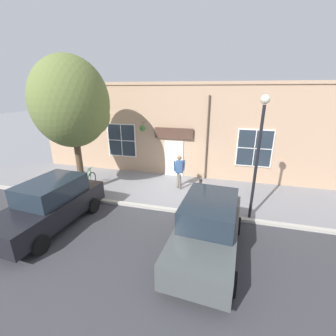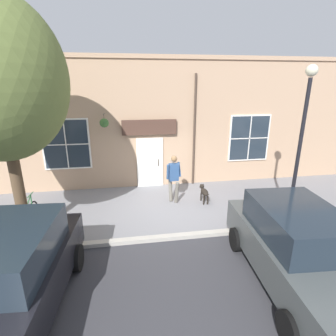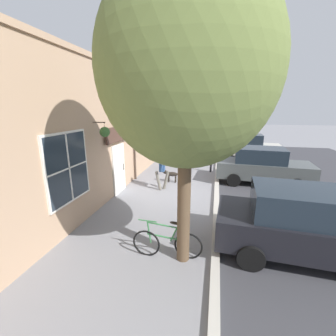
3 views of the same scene
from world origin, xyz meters
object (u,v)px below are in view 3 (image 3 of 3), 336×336
object	(u,v)px
parked_car_far_end	(247,146)
street_lamp	(213,117)
leaning_bicycle	(167,243)
parked_car_nearest_curb	(307,224)
parked_car_mid_block	(262,166)
pedestrian_walking	(162,166)
street_tree_by_curb	(183,74)
dog_on_leash	(171,174)

from	to	relation	value
parked_car_far_end	street_lamp	world-z (taller)	street_lamp
street_lamp	leaning_bicycle	bearing A→B (deg)	-95.82
leaning_bicycle	parked_car_nearest_curb	distance (m)	3.40
parked_car_mid_block	street_lamp	size ratio (longest dim) A/B	0.93
pedestrian_walking	street_tree_by_curb	distance (m)	5.75
dog_on_leash	parked_car_nearest_curb	size ratio (longest dim) A/B	0.22
pedestrian_walking	street_lamp	distance (m)	4.42
parked_car_nearest_curb	parked_car_mid_block	distance (m)	5.77
leaning_bicycle	parked_car_far_end	size ratio (longest dim) A/B	0.39
dog_on_leash	parked_car_mid_block	distance (m)	4.43
leaning_bicycle	parked_car_far_end	distance (m)	12.69
pedestrian_walking	parked_car_far_end	bearing A→B (deg)	59.51
pedestrian_walking	parked_car_nearest_curb	size ratio (longest dim) A/B	0.41
pedestrian_walking	parked_car_nearest_curb	distance (m)	5.97
street_tree_by_curb	leaning_bicycle	distance (m)	3.87
pedestrian_walking	parked_car_mid_block	xyz separation A→B (m)	(4.51, 1.88, -0.21)
street_tree_by_curb	parked_car_nearest_curb	bearing A→B (deg)	12.66
leaning_bicycle	dog_on_leash	bearing A→B (deg)	100.51
leaning_bicycle	street_lamp	size ratio (longest dim) A/B	0.37
dog_on_leash	parked_car_far_end	world-z (taller)	parked_car_far_end
parked_car_mid_block	parked_car_nearest_curb	bearing A→B (deg)	-89.88
leaning_bicycle	parked_car_mid_block	bearing A→B (deg)	63.25
street_tree_by_curb	parked_car_nearest_curb	size ratio (longest dim) A/B	1.43
street_tree_by_curb	parked_car_mid_block	distance (m)	7.83
dog_on_leash	parked_car_far_end	size ratio (longest dim) A/B	0.22
parked_car_far_end	street_lamp	distance (m)	5.42
dog_on_leash	street_tree_by_curb	distance (m)	6.98
parked_car_far_end	dog_on_leash	bearing A→B (deg)	-123.51
pedestrian_walking	dog_on_leash	world-z (taller)	pedestrian_walking
leaning_bicycle	street_lamp	distance (m)	8.46
dog_on_leash	parked_car_far_end	xyz separation A→B (m)	(4.33, 6.53, 0.48)
dog_on_leash	parked_car_mid_block	bearing A→B (deg)	10.04
parked_car_nearest_curb	street_lamp	bearing A→B (deg)	108.84
street_tree_by_curb	street_lamp	distance (m)	8.00
pedestrian_walking	street_tree_by_curb	bearing A→B (deg)	-70.97
leaning_bicycle	parked_car_far_end	world-z (taller)	parked_car_far_end
parked_car_mid_block	parked_car_far_end	size ratio (longest dim) A/B	1.00
pedestrian_walking	parked_car_mid_block	bearing A→B (deg)	22.65
dog_on_leash	parked_car_nearest_curb	xyz separation A→B (m)	(4.35, -5.00, 0.48)
pedestrian_walking	dog_on_leash	size ratio (longest dim) A/B	1.82
pedestrian_walking	parked_car_mid_block	world-z (taller)	pedestrian_walking
street_tree_by_curb	leaning_bicycle	bearing A→B (deg)	-169.33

